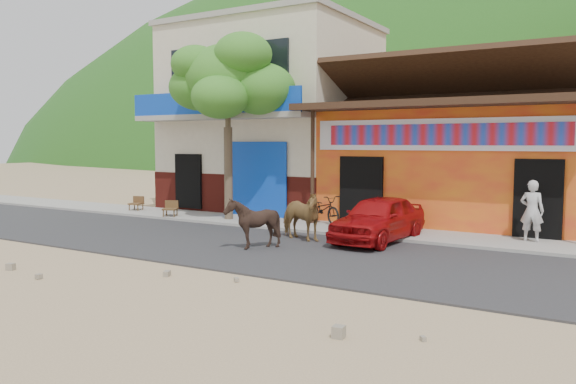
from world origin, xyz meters
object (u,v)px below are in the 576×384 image
red_car (378,218)px  cow_tan (299,216)px  pedestrian (532,211)px  tree (228,127)px  cow_dark (253,223)px  scooter (323,209)px  cafe_chair_right (170,202)px  cafe_chair_left (136,197)px

red_car → cow_tan: bearing=-150.4°
red_car → pedestrian: (3.51, 1.55, 0.26)m
tree → pedestrian: (9.14, 0.55, -2.22)m
cow_tan → cow_dark: size_ratio=1.22×
scooter → cafe_chair_right: 5.36m
cow_tan → red_car: (1.88, 0.89, -0.05)m
pedestrian → cafe_chair_right: pedestrian is taller
red_car → tree: bearing=174.0°
cow_dark → cafe_chair_left: bearing=-128.4°
cow_dark → pedestrian: bearing=112.3°
cow_tan → cow_dark: 1.69m
red_car → cafe_chair_left: red_car is taller
cow_dark → pedestrian: (5.76, 4.08, 0.23)m
cafe_chair_left → red_car: bearing=-21.4°
cafe_chair_right → tree: bearing=-13.2°
red_car → scooter: 3.08m
cow_tan → cafe_chair_right: size_ratio=1.57×
cafe_chair_left → tree: bearing=-16.8°
cow_tan → pedestrian: 5.92m
cow_tan → cow_dark: bearing=-176.3°
tree → cow_dark: (3.38, -3.54, -2.45)m
red_car → scooter: (-2.53, 1.76, -0.09)m
red_car → cafe_chair_left: size_ratio=3.73×
tree → scooter: (3.10, 0.76, -2.56)m
red_car → cafe_chair_right: 7.75m
pedestrian → cow_tan: bearing=27.8°
tree → red_car: bearing=-10.1°
cafe_chair_right → scooter: bearing=-13.0°
cafe_chair_left → cafe_chair_right: 2.38m
pedestrian → cafe_chair_left: bearing=5.1°
cow_tan → red_car: 2.08m
cafe_chair_left → cafe_chair_right: size_ratio=0.97×
tree → cafe_chair_left: tree is taller
cow_dark → cafe_chair_left: (-7.78, 3.69, -0.08)m
tree → red_car: 6.23m
cow_tan → cafe_chair_right: (-5.86, 1.39, -0.08)m
cafe_chair_left → cafe_chair_right: bearing=-30.7°
cow_dark → scooter: cow_dark is taller
cow_dark → pedestrian: pedestrian is taller
tree → cafe_chair_left: 5.08m
pedestrian → cow_dark: bearing=38.8°
red_car → scooter: size_ratio=2.13×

